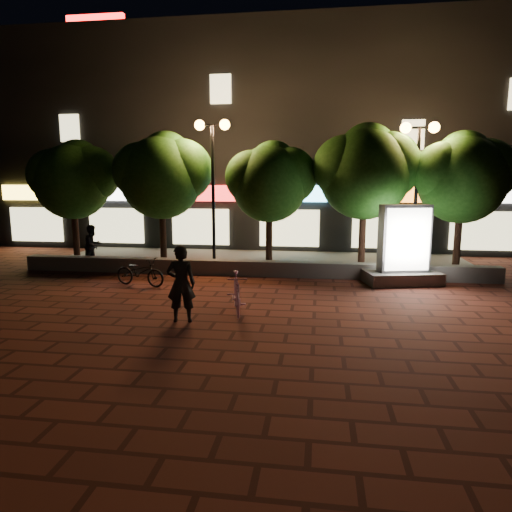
% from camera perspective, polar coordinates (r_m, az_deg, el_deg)
% --- Properties ---
extents(ground, '(80.00, 80.00, 0.00)m').
position_cam_1_polar(ground, '(11.36, -3.94, -6.63)').
color(ground, '#5C261C').
rests_on(ground, ground).
extents(retaining_wall, '(16.00, 0.45, 0.50)m').
position_cam_1_polar(retaining_wall, '(15.13, -0.82, -1.54)').
color(retaining_wall, '#65625E').
rests_on(retaining_wall, ground).
extents(sidewalk, '(16.00, 5.00, 0.08)m').
position_cam_1_polar(sidewalk, '(17.60, 0.43, -0.65)').
color(sidewalk, '#65625E').
rests_on(sidewalk, ground).
extents(building_block, '(28.00, 8.12, 11.30)m').
position_cam_1_polar(building_block, '(23.84, 2.55, 13.97)').
color(building_block, black).
rests_on(building_block, ground).
extents(tree_far_left, '(3.36, 2.80, 4.63)m').
position_cam_1_polar(tree_far_left, '(18.59, -22.07, 9.28)').
color(tree_far_left, black).
rests_on(tree_far_left, sidewalk).
extents(tree_left, '(3.60, 3.00, 4.89)m').
position_cam_1_polar(tree_left, '(17.12, -11.73, 10.31)').
color(tree_left, black).
rests_on(tree_left, sidewalk).
extents(tree_mid, '(3.24, 2.70, 4.50)m').
position_cam_1_polar(tree_mid, '(16.23, 1.91, 9.75)').
color(tree_mid, black).
rests_on(tree_mid, sidewalk).
extents(tree_right, '(3.72, 3.10, 5.07)m').
position_cam_1_polar(tree_right, '(16.22, 13.82, 10.72)').
color(tree_right, black).
rests_on(tree_right, sidewalk).
extents(tree_far_right, '(3.48, 2.90, 4.76)m').
position_cam_1_polar(tree_far_right, '(16.83, 24.83, 9.39)').
color(tree_far_right, black).
rests_on(tree_far_right, sidewalk).
extents(street_lamp_left, '(1.26, 0.36, 5.18)m').
position_cam_1_polar(street_lamp_left, '(16.34, -5.53, 12.55)').
color(street_lamp_left, black).
rests_on(street_lamp_left, sidewalk).
extents(street_lamp_right, '(1.26, 0.36, 4.98)m').
position_cam_1_polar(street_lamp_right, '(16.21, 19.86, 11.59)').
color(street_lamp_right, black).
rests_on(street_lamp_right, sidewalk).
extents(ad_kiosk, '(2.46, 1.63, 2.45)m').
position_cam_1_polar(ad_kiosk, '(14.53, 18.20, 0.46)').
color(ad_kiosk, '#65625E').
rests_on(ad_kiosk, ground).
extents(scooter_pink, '(0.84, 1.69, 0.98)m').
position_cam_1_polar(scooter_pink, '(10.86, -2.48, -4.70)').
color(scooter_pink, '#C481B6').
rests_on(scooter_pink, ground).
extents(rider, '(0.71, 0.54, 1.76)m').
position_cam_1_polar(rider, '(10.23, -9.48, -3.49)').
color(rider, black).
rests_on(rider, ground).
extents(scooter_parked, '(1.74, 0.92, 0.87)m').
position_cam_1_polar(scooter_parked, '(14.05, -14.50, -1.95)').
color(scooter_parked, black).
rests_on(scooter_parked, ground).
extents(pedestrian, '(0.76, 0.87, 1.50)m').
position_cam_1_polar(pedestrian, '(17.38, -19.99, 1.28)').
color(pedestrian, black).
rests_on(pedestrian, sidewalk).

